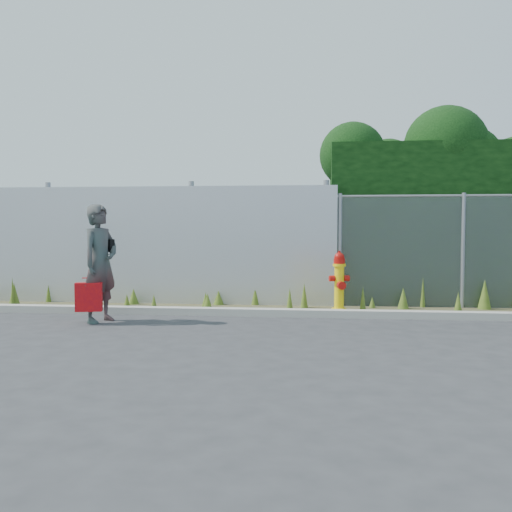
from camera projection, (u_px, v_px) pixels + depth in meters
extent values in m
plane|color=#333335|center=(267.00, 338.00, 7.46)|extent=(80.00, 80.00, 0.00)
cube|color=#AAA599|center=(277.00, 313.00, 9.24)|extent=(16.00, 0.22, 0.12)
cube|color=#4C462B|center=(279.00, 311.00, 9.84)|extent=(16.00, 1.20, 0.01)
cone|color=#415C1B|center=(127.00, 301.00, 10.33)|extent=(0.12, 0.12, 0.22)
cone|color=#415C1B|center=(48.00, 294.00, 10.85)|extent=(0.11, 0.11, 0.34)
cone|color=#415C1B|center=(423.00, 293.00, 10.14)|extent=(0.09, 0.09, 0.54)
cone|color=#415C1B|center=(255.00, 295.00, 10.46)|extent=(0.15, 0.15, 0.41)
cone|color=#415C1B|center=(14.00, 295.00, 10.31)|extent=(0.21, 0.21, 0.43)
cone|color=#415C1B|center=(13.00, 293.00, 10.22)|extent=(0.09, 0.09, 0.54)
cone|color=#415C1B|center=(403.00, 299.00, 9.96)|extent=(0.20, 0.20, 0.38)
cone|color=#415C1B|center=(208.00, 302.00, 9.98)|extent=(0.17, 0.17, 0.28)
cone|color=#415C1B|center=(304.00, 296.00, 10.08)|extent=(0.14, 0.14, 0.45)
cone|color=#415C1B|center=(206.00, 301.00, 10.16)|extent=(0.16, 0.16, 0.27)
cone|color=#415C1B|center=(290.00, 300.00, 9.72)|extent=(0.12, 0.12, 0.40)
cone|color=#415C1B|center=(485.00, 295.00, 9.92)|extent=(0.23, 0.23, 0.53)
cone|color=#415C1B|center=(219.00, 298.00, 10.47)|extent=(0.20, 0.20, 0.27)
cone|color=#415C1B|center=(154.00, 304.00, 9.67)|extent=(0.14, 0.14, 0.30)
cone|color=#415C1B|center=(363.00, 299.00, 9.81)|extent=(0.11, 0.11, 0.42)
cone|color=#415C1B|center=(134.00, 297.00, 10.55)|extent=(0.20, 0.20, 0.30)
cone|color=#415C1B|center=(458.00, 304.00, 9.27)|extent=(0.16, 0.16, 0.38)
cone|color=#415C1B|center=(372.00, 303.00, 10.07)|extent=(0.12, 0.12, 0.21)
cube|color=silver|center=(110.00, 245.00, 10.73)|extent=(8.50, 0.08, 2.20)
cylinder|color=gray|center=(49.00, 242.00, 10.98)|extent=(0.10, 0.10, 2.30)
cylinder|color=gray|center=(192.00, 243.00, 10.68)|extent=(0.10, 0.10, 2.30)
cylinder|color=gray|center=(326.00, 243.00, 10.41)|extent=(0.10, 0.10, 2.30)
cylinder|color=gray|center=(340.00, 250.00, 10.27)|extent=(0.07, 0.07, 2.05)
cylinder|color=gray|center=(463.00, 251.00, 10.04)|extent=(0.07, 0.07, 2.05)
sphere|color=black|center=(353.00, 155.00, 11.02)|extent=(1.27, 1.27, 1.27)
sphere|color=black|center=(388.00, 168.00, 11.33)|extent=(1.16, 1.16, 1.16)
sphere|color=black|center=(446.00, 148.00, 10.91)|extent=(1.60, 1.60, 1.60)
sphere|color=black|center=(471.00, 158.00, 10.80)|extent=(1.13, 1.13, 1.13)
cylinder|color=yellow|center=(339.00, 310.00, 9.79)|extent=(0.26, 0.26, 0.06)
cylinder|color=yellow|center=(339.00, 289.00, 9.77)|extent=(0.17, 0.17, 0.78)
cylinder|color=yellow|center=(339.00, 265.00, 9.75)|extent=(0.22, 0.22, 0.05)
cylinder|color=#B20F0A|center=(339.00, 261.00, 9.75)|extent=(0.19, 0.19, 0.09)
sphere|color=#B20F0A|center=(339.00, 258.00, 9.74)|extent=(0.17, 0.17, 0.17)
cylinder|color=#B20F0A|center=(339.00, 252.00, 9.74)|extent=(0.05, 0.05, 0.05)
cylinder|color=#B20F0A|center=(332.00, 278.00, 9.77)|extent=(0.09, 0.10, 0.10)
cylinder|color=#B20F0A|center=(347.00, 278.00, 9.75)|extent=(0.09, 0.10, 0.10)
cylinder|color=#B20F0A|center=(339.00, 285.00, 9.64)|extent=(0.14, 0.11, 0.14)
imported|color=#0F645C|center=(100.00, 263.00, 8.67)|extent=(0.64, 0.77, 1.79)
cube|color=#A30915|center=(89.00, 297.00, 8.48)|extent=(0.39, 0.14, 0.43)
cylinder|color=#A30915|center=(88.00, 278.00, 8.47)|extent=(0.18, 0.02, 0.02)
cube|color=black|center=(106.00, 246.00, 8.85)|extent=(0.27, 0.11, 0.20)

